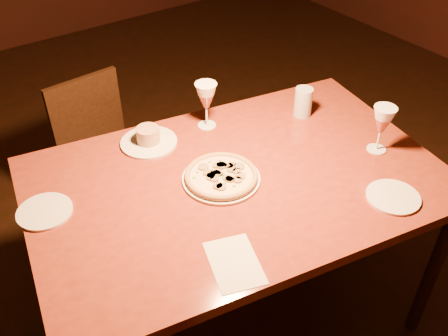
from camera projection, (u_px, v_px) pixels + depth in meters
floor at (255, 288)px, 2.50m from camera, size 7.00×7.00×0.00m
dining_table at (237, 192)px, 1.93m from camera, size 1.70×1.25×0.83m
chair_far at (102, 147)px, 2.65m from camera, size 0.42×0.42×0.82m
pizza_plate at (221, 176)px, 1.86m from camera, size 0.29×0.29×0.03m
ramekin_saucer at (148, 139)px, 2.04m from camera, size 0.23×0.23×0.07m
wine_glass_far at (206, 105)px, 2.09m from camera, size 0.09×0.09×0.20m
wine_glass_right at (381, 129)px, 1.96m from camera, size 0.09×0.09×0.20m
water_tumbler at (303, 102)px, 2.18m from camera, size 0.08×0.08×0.13m
side_plate_left at (45, 211)px, 1.73m from camera, size 0.19×0.19×0.01m
side_plate_near at (393, 197)px, 1.79m from camera, size 0.19×0.19×0.01m
menu_card at (234, 263)px, 1.55m from camera, size 0.21×0.25×0.00m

